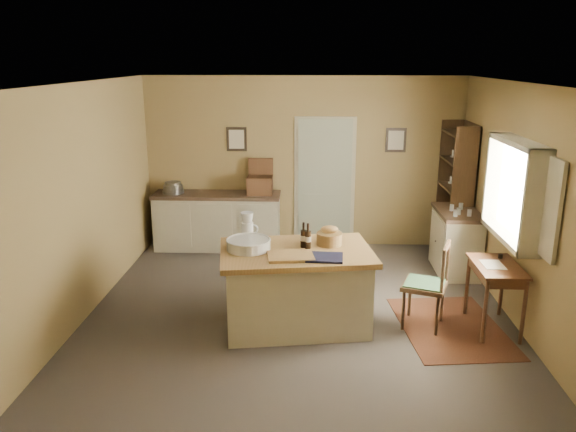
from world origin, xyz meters
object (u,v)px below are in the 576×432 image
Objects in this scene: work_island at (295,285)px; sideboard at (218,219)px; shelving_unit at (458,191)px; writing_desk at (496,274)px; desk_chair at (424,285)px; right_cabinet at (456,241)px.

work_island reaches higher than sideboard.
shelving_unit is at bearing 37.08° from work_island.
writing_desk is 0.82× the size of desk_chair.
desk_chair is at bearing -7.30° from work_island.
shelving_unit reaches higher than work_island.
right_cabinet is at bearing 29.78° from work_island.
work_island is 0.91× the size of sideboard.
work_island is 2.24m from writing_desk.
work_island is 1.46m from desk_chair.
shelving_unit is (3.70, -0.20, 0.54)m from sideboard.
sideboard is at bearing 157.22° from desk_chair.
writing_desk is (2.23, 0.00, 0.18)m from work_island.
writing_desk is at bearing -8.59° from work_island.
sideboard reaches higher than writing_desk.
sideboard is at bearing 143.27° from writing_desk.
shelving_unit is at bearing 77.19° from right_cabinet.
shelving_unit is at bearing 89.54° from desk_chair.
desk_chair is 1.90m from right_cabinet.
right_cabinet is at bearing 86.55° from desk_chair.
desk_chair is at bearing 177.67° from writing_desk.
work_island is at bearing -134.22° from shelving_unit.
desk_chair is (-0.77, 0.03, -0.17)m from writing_desk.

